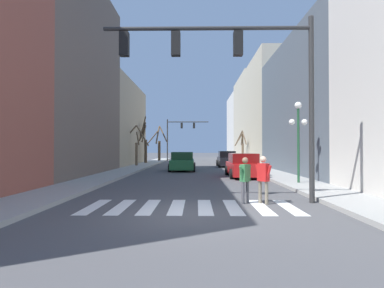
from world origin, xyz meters
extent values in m
plane|color=#4C4C4F|center=(0.00, 0.00, 0.00)|extent=(240.00, 240.00, 0.00)
cube|color=#66564C|center=(-9.71, 11.96, 6.87)|extent=(6.00, 12.37, 13.73)
cube|color=tan|center=(-9.71, 25.03, 4.58)|extent=(6.00, 13.77, 9.17)
cube|color=#515B66|center=(9.71, 13.71, 4.96)|extent=(6.00, 15.00, 9.91)
cube|color=#BCB299|center=(9.71, 26.42, 6.20)|extent=(6.00, 10.43, 12.41)
cube|color=#BCB299|center=(9.71, 37.74, 6.37)|extent=(6.00, 12.23, 12.73)
cube|color=beige|center=(9.71, 49.74, 6.02)|extent=(6.00, 11.76, 12.04)
cube|color=white|center=(-3.15, 1.11, 0.00)|extent=(0.45, 2.60, 0.01)
cube|color=white|center=(-2.25, 1.11, 0.00)|extent=(0.45, 2.60, 0.01)
cube|color=white|center=(-1.35, 1.11, 0.00)|extent=(0.45, 2.60, 0.01)
cube|color=white|center=(-0.45, 1.11, 0.00)|extent=(0.45, 2.60, 0.01)
cube|color=white|center=(0.45, 1.11, 0.00)|extent=(0.45, 2.60, 0.01)
cube|color=white|center=(1.35, 1.11, 0.00)|extent=(0.45, 2.60, 0.01)
cube|color=white|center=(2.25, 1.11, 0.00)|extent=(0.45, 2.60, 0.01)
cube|color=white|center=(3.15, 1.11, 0.00)|extent=(0.45, 2.60, 0.01)
cylinder|color=#2D2D2D|center=(4.20, 1.91, 3.26)|extent=(0.18, 0.18, 6.52)
cylinder|color=#2D2D2D|center=(0.55, 1.91, 6.12)|extent=(7.30, 0.14, 0.14)
cube|color=black|center=(1.64, 1.91, 5.57)|extent=(0.32, 0.28, 0.84)
cube|color=black|center=(-0.55, 1.91, 5.57)|extent=(0.32, 0.28, 0.84)
cube|color=black|center=(-2.38, 1.91, 5.57)|extent=(0.32, 0.28, 0.84)
cylinder|color=#2D2D2D|center=(-4.20, 36.42, 3.15)|extent=(0.18, 0.18, 6.29)
cylinder|color=#2D2D2D|center=(-1.11, 36.42, 5.89)|extent=(6.19, 0.14, 0.14)
cube|color=black|center=(-2.03, 36.42, 5.34)|extent=(0.32, 0.28, 0.84)
cube|color=black|center=(-0.18, 36.42, 5.34)|extent=(0.32, 0.28, 0.84)
cylinder|color=#1E4C2D|center=(5.39, 6.79, 2.03)|extent=(0.12, 0.12, 3.77)
sphere|color=white|center=(5.39, 6.79, 4.10)|extent=(0.36, 0.36, 0.36)
sphere|color=white|center=(5.07, 6.79, 3.24)|extent=(0.31, 0.31, 0.31)
sphere|color=white|center=(5.71, 6.79, 3.24)|extent=(0.31, 0.31, 0.31)
cube|color=black|center=(3.33, 22.58, 0.57)|extent=(1.73, 4.54, 0.79)
cube|color=black|center=(3.33, 22.58, 1.29)|extent=(1.59, 2.36, 0.65)
cylinder|color=black|center=(2.45, 23.99, 0.32)|extent=(0.22, 0.64, 0.64)
cylinder|color=black|center=(4.22, 23.99, 0.32)|extent=(0.22, 0.64, 0.64)
cylinder|color=black|center=(2.45, 21.18, 0.32)|extent=(0.22, 0.64, 0.64)
cylinder|color=black|center=(4.22, 21.18, 0.32)|extent=(0.22, 0.64, 0.64)
cube|color=red|center=(3.28, 11.37, 0.56)|extent=(1.83, 4.73, 0.76)
cube|color=maroon|center=(3.28, 11.37, 1.25)|extent=(1.69, 2.46, 0.62)
cylinder|color=black|center=(2.35, 12.83, 0.32)|extent=(0.22, 0.64, 0.64)
cylinder|color=black|center=(4.22, 12.83, 0.32)|extent=(0.22, 0.64, 0.64)
cylinder|color=black|center=(2.35, 9.90, 0.32)|extent=(0.22, 0.64, 0.64)
cylinder|color=black|center=(4.22, 9.90, 0.32)|extent=(0.22, 0.64, 0.64)
cube|color=#236B38|center=(-1.00, 16.77, 0.57)|extent=(1.92, 4.17, 0.78)
cube|color=#133A1E|center=(-1.00, 16.77, 1.27)|extent=(1.76, 2.17, 0.64)
cylinder|color=black|center=(-0.02, 15.48, 0.32)|extent=(0.22, 0.64, 0.64)
cylinder|color=black|center=(-1.98, 15.48, 0.32)|extent=(0.22, 0.64, 0.64)
cylinder|color=black|center=(-0.02, 18.06, 0.32)|extent=(0.22, 0.64, 0.64)
cylinder|color=black|center=(-1.98, 18.06, 0.32)|extent=(0.22, 0.64, 0.64)
cylinder|color=#4C4C51|center=(1.95, 1.86, 0.38)|extent=(0.11, 0.11, 0.75)
cylinder|color=#4C4C51|center=(1.76, 1.66, 0.38)|extent=(0.11, 0.11, 0.75)
cube|color=#337542|center=(1.85, 1.76, 1.05)|extent=(0.40, 0.41, 0.59)
sphere|color=#8C664C|center=(1.85, 1.76, 1.48)|extent=(0.21, 0.21, 0.21)
cylinder|color=#337542|center=(2.00, 1.92, 1.01)|extent=(0.23, 0.25, 0.57)
cylinder|color=#337542|center=(1.71, 1.60, 1.01)|extent=(0.23, 0.25, 0.57)
cylinder|color=#7A705B|center=(2.55, 1.58, 0.39)|extent=(0.11, 0.11, 0.77)
cylinder|color=#7A705B|center=(2.37, 1.80, 0.39)|extent=(0.11, 0.11, 0.77)
cube|color=red|center=(2.46, 1.69, 1.07)|extent=(0.40, 0.43, 0.61)
sphere|color=beige|center=(2.46, 1.69, 1.52)|extent=(0.22, 0.22, 0.22)
cylinder|color=red|center=(2.59, 1.52, 1.03)|extent=(0.23, 0.26, 0.59)
cylinder|color=red|center=(2.33, 1.86, 1.03)|extent=(0.23, 0.26, 0.59)
cylinder|color=brown|center=(5.94, 28.75, 1.33)|extent=(0.28, 0.28, 2.36)
cylinder|color=brown|center=(6.08, 29.47, 3.19)|extent=(0.36, 1.55, 1.66)
cylinder|color=brown|center=(6.13, 28.42, 3.12)|extent=(0.50, 0.79, 1.56)
cylinder|color=brown|center=(5.98, 29.47, 3.15)|extent=(0.21, 1.55, 1.70)
cylinder|color=brown|center=(5.53, 29.13, 3.22)|extent=(0.92, 0.92, 1.90)
cylinder|color=brown|center=(5.49, 28.91, 3.01)|extent=(1.04, 0.48, 1.67)
cylinder|color=brown|center=(-6.01, 22.21, 1.32)|extent=(0.27, 0.27, 2.33)
cylinder|color=brown|center=(-6.00, 22.82, 2.92)|extent=(0.14, 1.33, 1.38)
cylinder|color=brown|center=(-5.37, 22.15, 3.21)|extent=(1.40, 0.26, 2.17)
cylinder|color=brown|center=(-6.85, 22.44, 3.36)|extent=(1.80, 0.66, 1.92)
cylinder|color=brown|center=(-5.20, 34.61, 1.56)|extent=(0.39, 0.39, 2.81)
cylinder|color=brown|center=(-5.28, 33.47, 3.79)|extent=(0.33, 2.42, 2.56)
cylinder|color=brown|center=(-4.56, 33.96, 3.98)|extent=(1.37, 1.50, 2.44)
cylinder|color=brown|center=(-6.01, 34.60, 3.66)|extent=(1.74, 0.17, 2.07)
cylinder|color=#473828|center=(-6.01, 27.82, 1.56)|extent=(0.34, 0.34, 2.81)
cylinder|color=#473828|center=(-6.28, 27.19, 4.27)|extent=(0.67, 1.40, 3.08)
cylinder|color=#473828|center=(-6.52, 27.82, 3.86)|extent=(1.18, 0.17, 2.48)
cylinder|color=#473828|center=(-6.14, 27.26, 3.68)|extent=(0.41, 1.25, 2.14)
cylinder|color=#473828|center=(-6.46, 28.07, 3.67)|extent=(1.06, 0.69, 1.92)
camera|label=1|loc=(0.17, -8.57, 1.89)|focal=28.00mm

